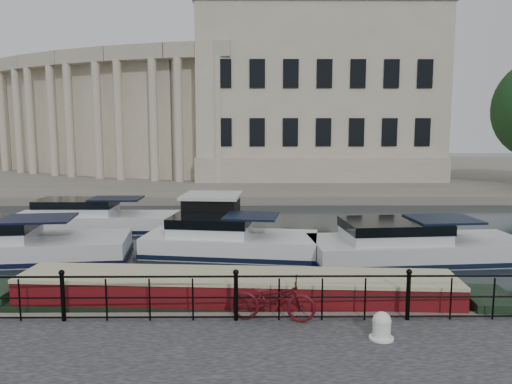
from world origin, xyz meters
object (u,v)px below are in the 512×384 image
harbour_hut (212,221)px  bicycle (273,299)px  mooring_bollard (382,326)px  narrowboat (237,305)px

harbour_hut → bicycle: bearing=-72.5°
mooring_bollard → harbour_hut: (-4.49, 11.28, 0.13)m
mooring_bollard → narrowboat: size_ratio=0.04×
bicycle → narrowboat: (-0.89, 1.54, -0.71)m
narrowboat → mooring_bollard: bearing=-35.1°
bicycle → narrowboat: 1.91m
bicycle → harbour_hut: harbour_hut is taller
mooring_bollard → harbour_hut: 12.14m
narrowboat → harbour_hut: harbour_hut is taller
mooring_bollard → bicycle: bearing=156.0°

